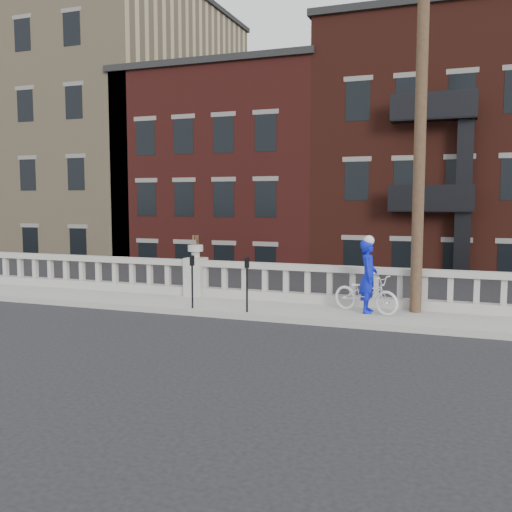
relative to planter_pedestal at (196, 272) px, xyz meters
The scene contains 10 objects.
ground 4.04m from the planter_pedestal, 90.00° to the right, with size 120.00×120.00×0.00m, color black.
sidewalk 1.21m from the planter_pedestal, 90.00° to the right, with size 32.00×2.20×0.15m, color #9A968F.
balustrade 0.19m from the planter_pedestal, ahead, with size 28.00×0.34×1.03m.
planter_pedestal is the anchor object (origin of this frame).
lower_level 19.19m from the planter_pedestal, 88.31° to the left, with size 80.00×44.00×20.80m.
utility_pole 7.61m from the planter_pedestal, ahead, with size 1.60×0.28×10.00m.
parking_meter_b 1.97m from the planter_pedestal, 66.42° to the right, with size 0.10×0.09×1.36m.
parking_meter_c 2.91m from the planter_pedestal, 38.22° to the right, with size 0.10×0.09×1.36m.
bicycle 5.12m from the planter_pedestal, ahead, with size 0.62×1.78×0.94m, color silver.
cyclist 5.17m from the planter_pedestal, ahead, with size 0.66×0.43×1.80m, color #0D19C4.
Camera 1 is at (7.29, -10.83, 2.91)m, focal length 40.00 mm.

